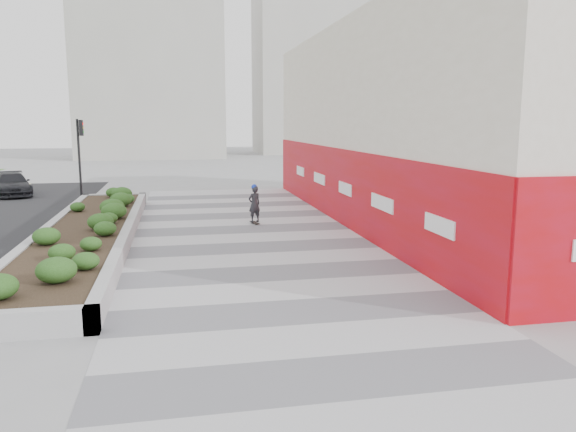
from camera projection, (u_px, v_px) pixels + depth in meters
name	position (u px, v px, depth m)	size (l,w,h in m)	color
ground	(284.00, 293.00, 13.47)	(160.00, 160.00, 0.00)	gray
walkway	(265.00, 262.00, 16.37)	(8.00, 36.00, 0.01)	#A8A8AD
building	(411.00, 124.00, 22.84)	(6.04, 24.08, 8.00)	beige
planter	(87.00, 230.00, 19.11)	(3.00, 18.00, 0.90)	#9E9EA0
traffic_signal_near	(80.00, 148.00, 28.54)	(0.33, 0.28, 4.20)	black
distant_bldg_north_l	(150.00, 69.00, 64.04)	(16.00, 12.00, 20.00)	#ADAAA3
distant_bldg_north_r	(310.00, 59.00, 72.39)	(14.00, 10.00, 24.00)	#ADAAA3
manhole_cover	(282.00, 262.00, 16.47)	(0.44, 0.44, 0.01)	#595654
skateboarder	(254.00, 204.00, 22.40)	(0.63, 0.75, 1.61)	beige
car_dark	(12.00, 184.00, 31.16)	(1.76, 4.32, 1.25)	black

